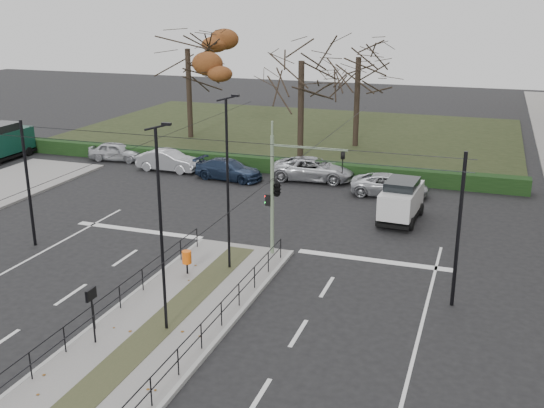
{
  "coord_description": "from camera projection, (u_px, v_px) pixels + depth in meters",
  "views": [
    {
      "loc": [
        10.31,
        -20.99,
        11.02
      ],
      "look_at": [
        1.07,
        5.66,
        2.06
      ],
      "focal_mm": 42.0,
      "sensor_mm": 36.0,
      "label": 1
    }
  ],
  "objects": [
    {
      "name": "bare_tree_near",
      "position": [
        301.0,
        68.0,
        45.03
      ],
      "size": [
        5.98,
        5.98,
        9.28
      ],
      "color": "black",
      "rests_on": "park"
    },
    {
      "name": "streetlamp_median_far",
      "position": [
        228.0,
        183.0,
        26.21
      ],
      "size": [
        0.62,
        0.13,
        7.43
      ],
      "color": "black",
      "rests_on": "median_island"
    },
    {
      "name": "white_van",
      "position": [
        401.0,
        199.0,
        33.31
      ],
      "size": [
        2.09,
        4.15,
        2.22
      ],
      "color": "silver",
      "rests_on": "ground"
    },
    {
      "name": "traffic_light",
      "position": [
        279.0,
        187.0,
        27.88
      ],
      "size": [
        3.69,
        2.11,
        5.42
      ],
      "color": "gray",
      "rests_on": "median_island"
    },
    {
      "name": "streetlamp_median_near",
      "position": [
        161.0,
        229.0,
        21.11
      ],
      "size": [
        0.61,
        0.12,
        7.29
      ],
      "color": "black",
      "rests_on": "median_island"
    },
    {
      "name": "parked_car_fifth",
      "position": [
        390.0,
        185.0,
        37.88
      ],
      "size": [
        4.78,
        2.54,
        1.28
      ],
      "primitive_type": "imported",
      "rotation": [
        0.0,
        0.0,
        1.66
      ],
      "color": "#B0B2B8",
      "rests_on": "ground"
    },
    {
      "name": "hedge",
      "position": [
        237.0,
        162.0,
        43.92
      ],
      "size": [
        38.0,
        1.0,
        1.0
      ],
      "primitive_type": "cube",
      "color": "black",
      "rests_on": "ground"
    },
    {
      "name": "parked_car_second",
      "position": [
        168.0,
        161.0,
        43.38
      ],
      "size": [
        4.38,
        1.61,
        1.43
      ],
      "primitive_type": "imported",
      "rotation": [
        0.0,
        0.0,
        1.55
      ],
      "color": "#B0B2B8",
      "rests_on": "ground"
    },
    {
      "name": "park",
      "position": [
        294.0,
        133.0,
        56.13
      ],
      "size": [
        38.0,
        26.0,
        0.1
      ],
      "primitive_type": "cube",
      "color": "black",
      "rests_on": "ground"
    },
    {
      "name": "litter_bin",
      "position": [
        187.0,
        258.0,
        26.52
      ],
      "size": [
        0.39,
        0.39,
        1.01
      ],
      "color": "black",
      "rests_on": "median_island"
    },
    {
      "name": "rust_tree",
      "position": [
        187.0,
        49.0,
        51.88
      ],
      "size": [
        7.67,
        7.67,
        9.61
      ],
      "color": "black",
      "rests_on": "park"
    },
    {
      "name": "ground",
      "position": [
        201.0,
        291.0,
        25.45
      ],
      "size": [
        140.0,
        140.0,
        0.0
      ],
      "primitive_type": "plane",
      "color": "black",
      "rests_on": "ground"
    },
    {
      "name": "bare_tree_center",
      "position": [
        358.0,
        64.0,
        48.88
      ],
      "size": [
        5.88,
        5.88,
        9.19
      ],
      "color": "black",
      "rests_on": "park"
    },
    {
      "name": "parked_car_first",
      "position": [
        116.0,
        151.0,
        46.2
      ],
      "size": [
        4.15,
        2.04,
        1.36
      ],
      "primitive_type": "imported",
      "rotation": [
        0.0,
        0.0,
        1.68
      ],
      "color": "#B0B2B8",
      "rests_on": "ground"
    },
    {
      "name": "median_island",
      "position": [
        171.0,
        317.0,
        23.18
      ],
      "size": [
        4.4,
        15.0,
        0.14
      ],
      "primitive_type": "cube",
      "color": "slate",
      "rests_on": "ground"
    },
    {
      "name": "info_panel",
      "position": [
        91.0,
        300.0,
        20.87
      ],
      "size": [
        0.11,
        0.51,
        1.96
      ],
      "color": "black",
      "rests_on": "median_island"
    },
    {
      "name": "parked_car_fourth",
      "position": [
        313.0,
        169.0,
        41.08
      ],
      "size": [
        5.48,
        2.88,
        1.47
      ],
      "primitive_type": "imported",
      "rotation": [
        0.0,
        0.0,
        1.66
      ],
      "color": "#B0B2B8",
      "rests_on": "ground"
    },
    {
      "name": "catenary",
      "position": [
        215.0,
        198.0,
        25.88
      ],
      "size": [
        20.0,
        34.0,
        6.0
      ],
      "color": "black",
      "rests_on": "ground"
    },
    {
      "name": "parked_car_third",
      "position": [
        229.0,
        169.0,
        41.28
      ],
      "size": [
        4.73,
        2.35,
        1.32
      ],
      "primitive_type": "imported",
      "rotation": [
        0.0,
        0.0,
        1.46
      ],
      "color": "#1C2A43",
      "rests_on": "ground"
    },
    {
      "name": "median_railing",
      "position": [
        169.0,
        296.0,
        22.82
      ],
      "size": [
        4.14,
        13.24,
        0.92
      ],
      "color": "black",
      "rests_on": "median_island"
    },
    {
      "name": "green_van",
      "position": [
        0.0,
        142.0,
        46.14
      ],
      "size": [
        2.24,
        5.39,
        2.65
      ],
      "color": "#0C372A",
      "rests_on": "ground"
    }
  ]
}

